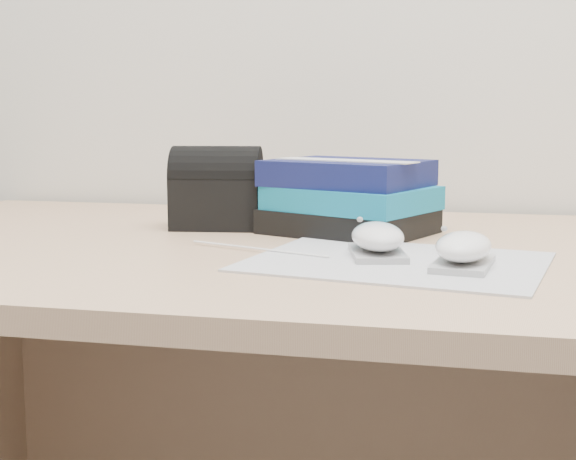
% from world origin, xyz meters
% --- Properties ---
extents(desk, '(1.60, 0.80, 0.73)m').
position_xyz_m(desk, '(0.00, 1.64, 0.50)').
color(desk, tan).
rests_on(desk, ground).
extents(mousepad, '(0.38, 0.32, 0.00)m').
position_xyz_m(mousepad, '(0.03, 1.47, 0.73)').
color(mousepad, '#9A9BA2').
rests_on(mousepad, desk).
extents(mouse_rear, '(0.09, 0.13, 0.05)m').
position_xyz_m(mouse_rear, '(0.01, 1.50, 0.75)').
color(mouse_rear, '#9D9D9F').
rests_on(mouse_rear, mousepad).
extents(mouse_front, '(0.08, 0.12, 0.05)m').
position_xyz_m(mouse_front, '(0.11, 1.45, 0.75)').
color(mouse_front, '#A6A6A8').
rests_on(mouse_front, mousepad).
extents(usb_cable, '(0.20, 0.08, 0.00)m').
position_xyz_m(usb_cable, '(-0.15, 1.51, 0.73)').
color(usb_cable, white).
rests_on(usb_cable, mousepad).
extents(book_stack, '(0.27, 0.25, 0.11)m').
position_xyz_m(book_stack, '(-0.06, 1.69, 0.78)').
color(book_stack, black).
rests_on(book_stack, desk).
extents(pouch, '(0.15, 0.11, 0.13)m').
position_xyz_m(pouch, '(-0.26, 1.70, 0.79)').
color(pouch, black).
rests_on(pouch, desk).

